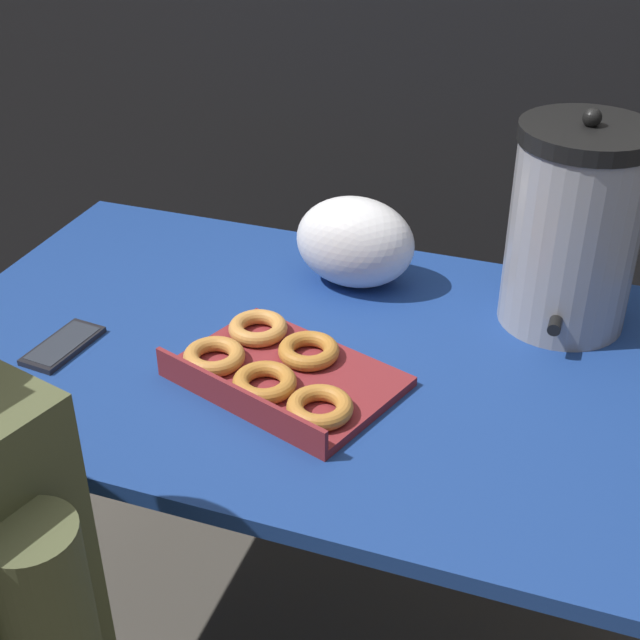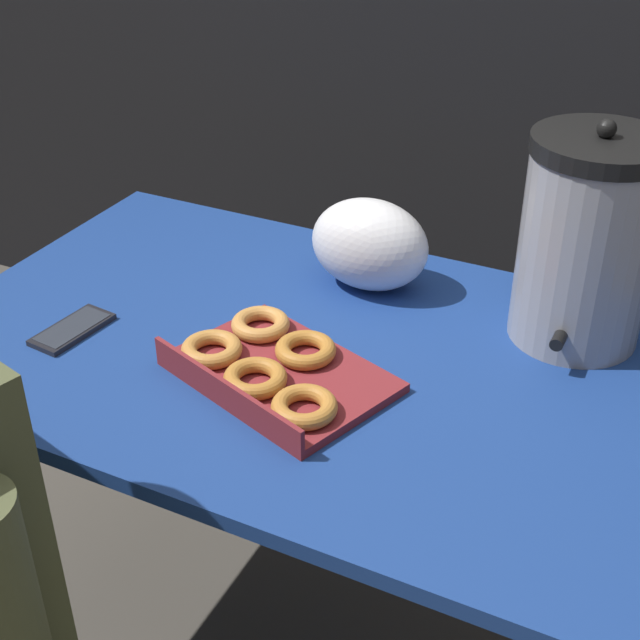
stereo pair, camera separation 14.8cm
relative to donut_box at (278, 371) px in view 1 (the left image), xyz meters
name	(u,v)px [view 1 (the left image)]	position (x,y,z in m)	size (l,w,h in m)	color
ground_plane	(324,634)	(0.04, 0.11, -0.74)	(12.00, 12.00, 0.00)	#4C473F
folding_table	(325,372)	(0.04, 0.11, -0.06)	(1.38, 0.83, 0.73)	navy
donut_box	(278,371)	(0.00, 0.00, 0.00)	(0.41, 0.34, 0.05)	maroon
coffee_urn	(574,228)	(0.41, 0.35, 0.16)	(0.23, 0.26, 0.39)	#939399
cell_phone	(63,345)	(-0.38, -0.03, -0.01)	(0.08, 0.16, 0.01)	black
plastic_bag	(355,242)	(0.02, 0.35, 0.07)	(0.23, 0.16, 0.17)	white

